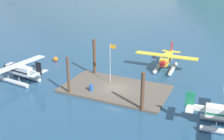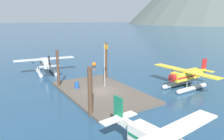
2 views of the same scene
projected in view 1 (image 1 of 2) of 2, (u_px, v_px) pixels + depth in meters
ground_plane at (115, 90)px, 39.47m from camera, size 1200.00×1200.00×0.00m
dock_platform at (115, 89)px, 39.42m from camera, size 14.99×8.70×0.30m
piling_near_left at (68, 76)px, 37.17m from camera, size 0.37×0.37×5.41m
piling_near_right at (143, 92)px, 32.87m from camera, size 0.48×0.48×5.04m
piling_far_left at (94, 57)px, 43.91m from camera, size 0.48×0.48×5.91m
flagpole at (111, 59)px, 39.78m from camera, size 0.95×0.10×6.09m
fuel_drum at (91, 88)px, 38.33m from camera, size 0.62×0.62×0.88m
mooring_buoy at (56, 59)px, 51.04m from camera, size 0.88×0.88×0.88m
seaplane_yellow_bow_right at (166, 61)px, 46.50m from camera, size 10.44×7.98×3.84m
seaplane_silver_port_aft at (19, 72)px, 41.82m from camera, size 7.96×10.49×3.84m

